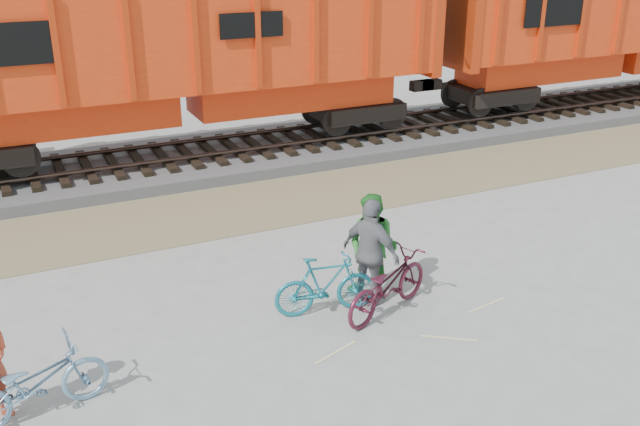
# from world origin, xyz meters

# --- Properties ---
(ground) EXTENTS (120.00, 120.00, 0.00)m
(ground) POSITION_xyz_m (0.00, 0.00, 0.00)
(ground) COLOR #9E9E99
(ground) RESTS_ON ground
(gravel_strip) EXTENTS (120.00, 3.00, 0.02)m
(gravel_strip) POSITION_xyz_m (0.00, 5.50, 0.01)
(gravel_strip) COLOR #867553
(gravel_strip) RESTS_ON ground
(ballast_bed) EXTENTS (120.00, 4.00, 0.30)m
(ballast_bed) POSITION_xyz_m (0.00, 9.00, 0.15)
(ballast_bed) COLOR slate
(ballast_bed) RESTS_ON ground
(track) EXTENTS (120.00, 2.60, 0.24)m
(track) POSITION_xyz_m (0.00, 9.00, 0.47)
(track) COLOR black
(track) RESTS_ON ballast_bed
(hopper_car_center) EXTENTS (14.00, 3.13, 4.65)m
(hopper_car_center) POSITION_xyz_m (-0.64, 9.00, 3.01)
(hopper_car_center) COLOR black
(hopper_car_center) RESTS_ON track
(hopper_car_right) EXTENTS (14.00, 3.13, 4.65)m
(hopper_car_right) POSITION_xyz_m (14.36, 9.00, 3.01)
(hopper_car_right) COLOR black
(hopper_car_right) RESTS_ON track
(bicycle_blue) EXTENTS (2.03, 1.00, 1.02)m
(bicycle_blue) POSITION_xyz_m (-5.25, -0.46, 0.51)
(bicycle_blue) COLOR #6C96B6
(bicycle_blue) RESTS_ON ground
(bicycle_teal) EXTENTS (1.80, 0.78, 1.05)m
(bicycle_teal) POSITION_xyz_m (-0.63, 0.36, 0.52)
(bicycle_teal) COLOR #197384
(bicycle_teal) RESTS_ON ground
(bicycle_maroon) EXTENTS (2.15, 1.45, 1.07)m
(bicycle_maroon) POSITION_xyz_m (0.31, -0.07, 0.53)
(bicycle_maroon) COLOR #501728
(bicycle_maroon) RESTS_ON ground
(person_man) EXTENTS (1.13, 1.16, 1.88)m
(person_man) POSITION_xyz_m (0.37, 0.56, 0.94)
(person_man) COLOR #287929
(person_man) RESTS_ON ground
(person_woman) EXTENTS (0.90, 1.22, 1.92)m
(person_woman) POSITION_xyz_m (0.21, 0.33, 0.96)
(person_woman) COLOR slate
(person_woman) RESTS_ON ground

